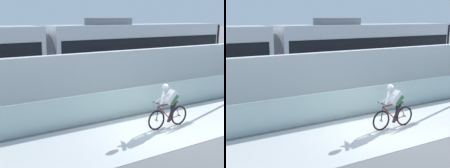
{
  "view_description": "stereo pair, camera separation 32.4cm",
  "coord_description": "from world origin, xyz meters",
  "views": [
    {
      "loc": [
        -6.54,
        -7.82,
        3.89
      ],
      "look_at": [
        -0.42,
        2.35,
        1.25
      ],
      "focal_mm": 48.81,
      "sensor_mm": 36.0,
      "label": 1
    },
    {
      "loc": [
        -6.26,
        -7.98,
        3.89
      ],
      "look_at": [
        -0.42,
        2.35,
        1.25
      ],
      "focal_mm": 48.81,
      "sensor_mm": 36.0,
      "label": 2
    }
  ],
  "objects": [
    {
      "name": "ground_plane",
      "position": [
        0.0,
        0.0,
        0.0
      ],
      "size": [
        200.0,
        200.0,
        0.0
      ],
      "primitive_type": "plane",
      "color": "slate"
    },
    {
      "name": "bike_path_deck",
      "position": [
        0.0,
        0.0,
        0.01
      ],
      "size": [
        32.0,
        3.2,
        0.01
      ],
      "primitive_type": "cube",
      "color": "silver",
      "rests_on": "ground"
    },
    {
      "name": "glass_parapet",
      "position": [
        0.0,
        1.85,
        0.55
      ],
      "size": [
        32.0,
        0.05,
        1.11
      ],
      "primitive_type": "cube",
      "color": "#ADC6C1",
      "rests_on": "ground"
    },
    {
      "name": "concrete_barrier_wall",
      "position": [
        0.0,
        3.65,
        1.19
      ],
      "size": [
        32.0,
        0.36,
        2.39
      ],
      "primitive_type": "cube",
      "color": "silver",
      "rests_on": "ground"
    },
    {
      "name": "tram_rail_near",
      "position": [
        0.0,
        6.13,
        0.0
      ],
      "size": [
        32.0,
        0.08,
        0.01
      ],
      "primitive_type": "cube",
      "color": "#595654",
      "rests_on": "ground"
    },
    {
      "name": "tram_rail_far",
      "position": [
        0.0,
        7.57,
        0.0
      ],
      "size": [
        32.0,
        0.08,
        0.01
      ],
      "primitive_type": "cube",
      "color": "#595654",
      "rests_on": "ground"
    },
    {
      "name": "tram",
      "position": [
        -1.72,
        6.85,
        1.89
      ],
      "size": [
        22.56,
        2.54,
        3.81
      ],
      "color": "silver",
      "rests_on": "ground"
    },
    {
      "name": "cyclist_on_bike",
      "position": [
        0.5,
        0.0,
        0.78
      ],
      "size": [
        1.77,
        0.58,
        1.61
      ],
      "color": "black",
      "rests_on": "ground"
    }
  ]
}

